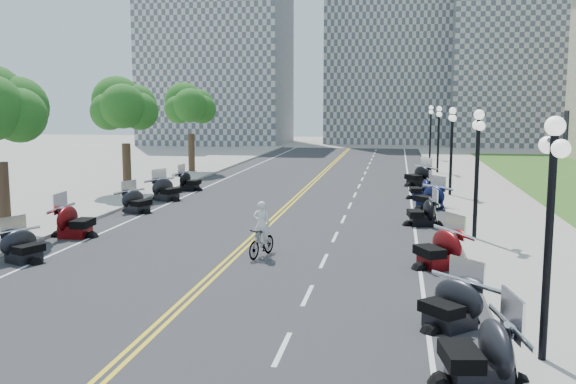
{
  "coord_description": "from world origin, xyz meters",
  "views": [
    {
      "loc": [
        5.58,
        -21.2,
        5.35
      ],
      "look_at": [
        1.54,
        2.48,
        2.0
      ],
      "focal_mm": 40.0,
      "sensor_mm": 36.0,
      "label": 1
    }
  ],
  "objects": [
    {
      "name": "ground",
      "position": [
        0.0,
        0.0,
        0.0
      ],
      "size": [
        160.0,
        160.0,
        0.0
      ],
      "primitive_type": "plane",
      "color": "gray"
    },
    {
      "name": "road",
      "position": [
        0.0,
        10.0,
        0.0
      ],
      "size": [
        16.0,
        90.0,
        0.01
      ],
      "primitive_type": "cube",
      "color": "#333335",
      "rests_on": "ground"
    },
    {
      "name": "centerline_yellow_a",
      "position": [
        -0.12,
        10.0,
        0.01
      ],
      "size": [
        0.12,
        90.0,
        0.0
      ],
      "primitive_type": "cube",
      "color": "yellow",
      "rests_on": "road"
    },
    {
      "name": "centerline_yellow_b",
      "position": [
        0.12,
        10.0,
        0.01
      ],
      "size": [
        0.12,
        90.0,
        0.0
      ],
      "primitive_type": "cube",
      "color": "yellow",
      "rests_on": "road"
    },
    {
      "name": "edge_line_north",
      "position": [
        6.4,
        10.0,
        0.01
      ],
      "size": [
        0.12,
        90.0,
        0.0
      ],
      "primitive_type": "cube",
      "color": "white",
      "rests_on": "road"
    },
    {
      "name": "edge_line_south",
      "position": [
        -6.4,
        10.0,
        0.01
      ],
      "size": [
        0.12,
        90.0,
        0.0
      ],
      "primitive_type": "cube",
      "color": "white",
      "rests_on": "road"
    },
    {
      "name": "lane_dash_4",
      "position": [
        3.2,
        -8.0,
        0.01
      ],
      "size": [
        0.12,
        2.0,
        0.0
      ],
      "primitive_type": "cube",
      "color": "white",
      "rests_on": "road"
    },
    {
      "name": "lane_dash_5",
      "position": [
        3.2,
        -4.0,
        0.01
      ],
      "size": [
        0.12,
        2.0,
        0.0
      ],
      "primitive_type": "cube",
      "color": "white",
      "rests_on": "road"
    },
    {
      "name": "lane_dash_6",
      "position": [
        3.2,
        0.0,
        0.01
      ],
      "size": [
        0.12,
        2.0,
        0.0
      ],
      "primitive_type": "cube",
      "color": "white",
      "rests_on": "road"
    },
    {
      "name": "lane_dash_7",
      "position": [
        3.2,
        4.0,
        0.01
      ],
      "size": [
        0.12,
        2.0,
        0.0
      ],
      "primitive_type": "cube",
      "color": "white",
      "rests_on": "road"
    },
    {
      "name": "lane_dash_8",
      "position": [
        3.2,
        8.0,
        0.01
      ],
      "size": [
        0.12,
        2.0,
        0.0
      ],
      "primitive_type": "cube",
      "color": "white",
      "rests_on": "road"
    },
    {
      "name": "lane_dash_9",
      "position": [
        3.2,
        12.0,
        0.01
      ],
      "size": [
        0.12,
        2.0,
        0.0
      ],
      "primitive_type": "cube",
      "color": "white",
      "rests_on": "road"
    },
    {
      "name": "lane_dash_10",
      "position": [
        3.2,
        16.0,
        0.01
      ],
      "size": [
        0.12,
        2.0,
        0.0
      ],
      "primitive_type": "cube",
      "color": "white",
      "rests_on": "road"
    },
    {
      "name": "lane_dash_11",
      "position": [
        3.2,
        20.0,
        0.01
      ],
      "size": [
        0.12,
        2.0,
        0.0
      ],
      "primitive_type": "cube",
      "color": "white",
      "rests_on": "road"
    },
    {
      "name": "lane_dash_12",
      "position": [
        3.2,
        24.0,
        0.01
      ],
      "size": [
        0.12,
        2.0,
        0.0
      ],
      "primitive_type": "cube",
      "color": "white",
      "rests_on": "road"
    },
    {
      "name": "lane_dash_13",
      "position": [
        3.2,
        28.0,
        0.01
      ],
      "size": [
        0.12,
        2.0,
        0.0
      ],
      "primitive_type": "cube",
      "color": "white",
      "rests_on": "road"
    },
    {
      "name": "lane_dash_14",
      "position": [
        3.2,
        32.0,
        0.01
      ],
      "size": [
        0.12,
        2.0,
        0.0
      ],
      "primitive_type": "cube",
      "color": "white",
      "rests_on": "road"
    },
    {
      "name": "lane_dash_15",
      "position": [
        3.2,
        36.0,
        0.01
      ],
      "size": [
        0.12,
        2.0,
        0.0
      ],
      "primitive_type": "cube",
      "color": "white",
      "rests_on": "road"
    },
    {
      "name": "lane_dash_16",
      "position": [
        3.2,
        40.0,
        0.01
      ],
      "size": [
        0.12,
        2.0,
        0.0
      ],
      "primitive_type": "cube",
      "color": "white",
      "rests_on": "road"
    },
    {
      "name": "lane_dash_17",
      "position": [
        3.2,
        44.0,
        0.01
      ],
      "size": [
        0.12,
        2.0,
        0.0
      ],
      "primitive_type": "cube",
      "color": "white",
      "rests_on": "road"
    },
    {
      "name": "lane_dash_18",
      "position": [
        3.2,
        48.0,
        0.01
      ],
      "size": [
        0.12,
        2.0,
        0.0
      ],
      "primitive_type": "cube",
      "color": "white",
      "rests_on": "road"
    },
    {
      "name": "lane_dash_19",
      "position": [
        3.2,
        52.0,
        0.01
      ],
      "size": [
        0.12,
        2.0,
        0.0
      ],
      "primitive_type": "cube",
      "color": "white",
      "rests_on": "road"
    },
    {
      "name": "sidewalk_north",
      "position": [
        10.5,
        10.0,
        0.07
      ],
      "size": [
        5.0,
        90.0,
        0.15
      ],
      "primitive_type": "cube",
      "color": "#9E9991",
      "rests_on": "ground"
    },
    {
      "name": "sidewalk_south",
      "position": [
        -10.5,
        10.0,
        0.07
      ],
      "size": [
        5.0,
        90.0,
        0.15
      ],
      "primitive_type": "cube",
      "color": "#9E9991",
      "rests_on": "ground"
    },
    {
      "name": "distant_block_a",
      "position": [
        -18.0,
        62.0,
        13.0
      ],
      "size": [
        18.0,
        14.0,
        26.0
      ],
      "primitive_type": "cube",
      "color": "gray",
      "rests_on": "ground"
    },
    {
      "name": "distant_block_b",
      "position": [
        4.0,
        68.0,
        15.0
      ],
      "size": [
        16.0,
        12.0,
        30.0
      ],
      "primitive_type": "cube",
      "color": "gray",
      "rests_on": "ground"
    },
    {
      "name": "distant_block_c",
      "position": [
        22.0,
        65.0,
        11.0
      ],
      "size": [
        20.0,
        14.0,
        22.0
      ],
      "primitive_type": "cube",
      "color": "gray",
      "rests_on": "ground"
    },
    {
      "name": "street_lamp_1",
      "position": [
        8.6,
        -8.0,
        2.6
      ],
      "size": [
        0.5,
        1.2,
        4.9
      ],
      "primitive_type": null,
      "color": "black",
      "rests_on": "sidewalk_north"
    },
    {
      "name": "street_lamp_2",
      "position": [
        8.6,
        4.0,
        2.6
      ],
      "size": [
        0.5,
        1.2,
        4.9
      ],
      "primitive_type": null,
      "color": "black",
      "rests_on": "sidewalk_north"
    },
    {
      "name": "street_lamp_3",
      "position": [
        8.6,
        16.0,
        2.6
      ],
      "size": [
        0.5,
        1.2,
        4.9
      ],
      "primitive_type": null,
      "color": "black",
      "rests_on": "sidewalk_north"
    },
    {
      "name": "street_lamp_4",
      "position": [
        8.6,
        28.0,
        2.6
      ],
      "size": [
        0.5,
        1.2,
        4.9
      ],
      "primitive_type": null,
      "color": "black",
      "rests_on": "sidewalk_north"
    },
    {
      "name": "street_lamp_5",
      "position": [
        8.6,
        40.0,
        2.6
      ],
      "size": [
        0.5,
        1.2,
        4.9
      ],
      "primitive_type": null,
      "color": "black",
      "rests_on": "sidewalk_north"
    },
    {
      "name": "tree_3",
      "position": [
        -10.0,
        14.0,
        4.75
      ],
      "size": [
        4.8,
        4.8,
        9.2
      ],
      "primitive_type": null,
      "color": "#235619",
      "rests_on": "sidewalk_south"
    },
    {
      "name": "tree_4",
      "position": [
        -10.0,
        26.0,
        4.75
      ],
      "size": [
        4.8,
        4.8,
        9.2
      ],
      "primitive_type": null,
      "color": "#235619",
      "rests_on": "sidewalk_south"
    },
    {
      "name": "motorcycle_n_3",
      "position": [
        7.19,
        -9.16,
        0.73
      ],
      "size": [
        2.41,
        2.41,
        1.47
      ],
      "primitive_type": null,
      "rotation": [
        0.0,
        0.0,
        -1.41
      ],
      "color": "black",
      "rests_on": "road"
    },
    {
      "name": "motorcycle_n_4",
      "position": [
        6.91,
        -5.99,
        0.66
      ],
      "size": [
        2.65,
        2.65,
        1.31
      ],
      "primitive_type": null,
      "rotation": [
        0.0,
        0.0,
        -0.82
      ],
      "color": "black",
      "rests_on": "road"
    },
    {
      "name": "motorcycle_n_5",
      "position": [
        6.98,
        -0.27,
        0.71
      ],
      "size": [
        2.76,
        2.76,
        1.43
      ],
      "primitive_type": null,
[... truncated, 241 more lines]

